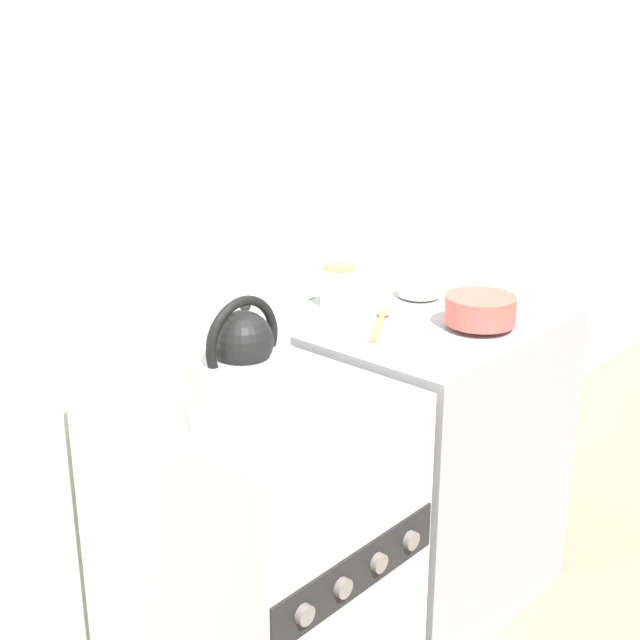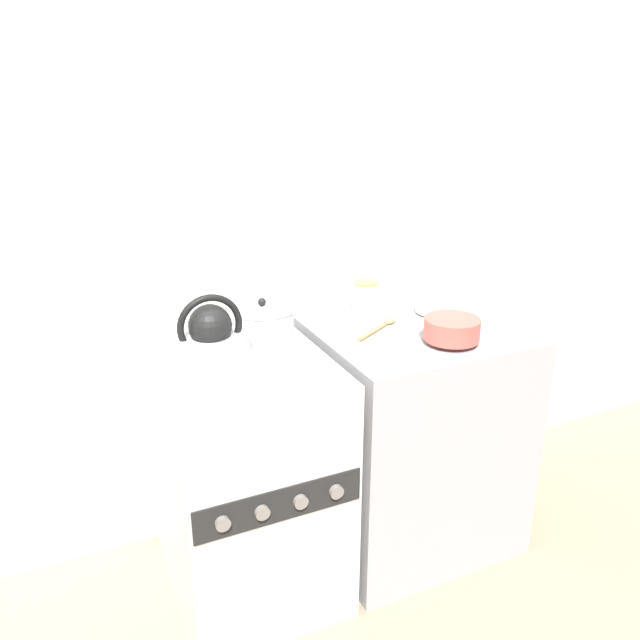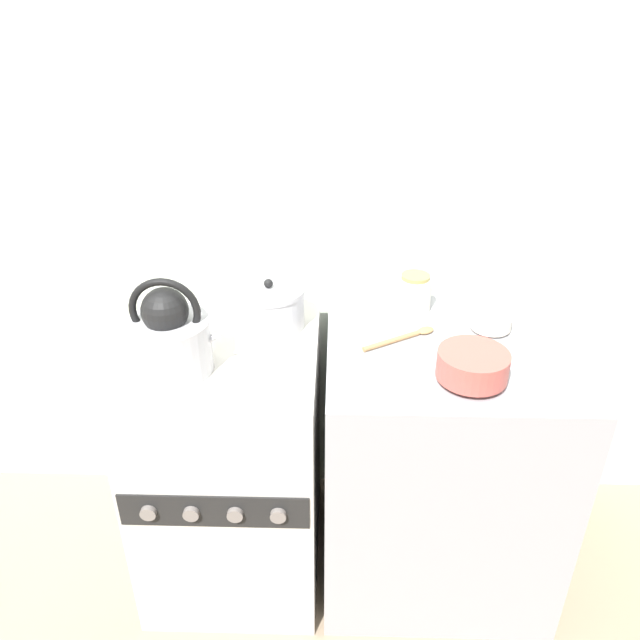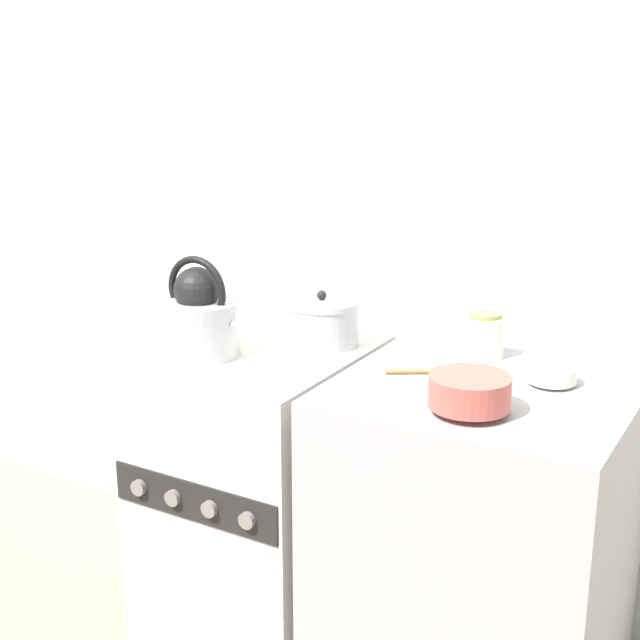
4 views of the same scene
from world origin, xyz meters
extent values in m
cube|color=silver|center=(0.00, 0.72, 1.25)|extent=(7.00, 0.06, 2.50)
cube|color=beige|center=(0.00, 0.32, 0.43)|extent=(0.55, 0.63, 0.86)
cube|color=black|center=(0.00, 0.00, 0.53)|extent=(0.52, 0.01, 0.11)
cylinder|color=slate|center=(-0.18, -0.01, 0.53)|extent=(0.04, 0.02, 0.04)
cylinder|color=slate|center=(-0.06, -0.01, 0.53)|extent=(0.04, 0.02, 0.04)
cylinder|color=slate|center=(0.06, -0.01, 0.53)|extent=(0.04, 0.02, 0.04)
cylinder|color=slate|center=(0.18, -0.01, 0.53)|extent=(0.04, 0.02, 0.04)
cube|color=#99999E|center=(0.66, 0.33, 0.44)|extent=(0.71, 0.65, 0.87)
cylinder|color=#B2B2B7|center=(-0.12, 0.20, 0.94)|extent=(0.23, 0.23, 0.15)
sphere|color=black|center=(-0.12, 0.20, 1.04)|extent=(0.13, 0.13, 0.13)
torus|color=black|center=(-0.12, 0.20, 1.04)|extent=(0.19, 0.02, 0.19)
cone|color=#B2B2B7|center=(-0.01, 0.20, 0.96)|extent=(0.11, 0.05, 0.09)
cylinder|color=#B2B2B7|center=(0.12, 0.45, 0.92)|extent=(0.21, 0.21, 0.12)
cylinder|color=#B2B2B7|center=(0.12, 0.45, 0.98)|extent=(0.22, 0.22, 0.01)
sphere|color=black|center=(0.12, 0.45, 1.00)|extent=(0.03, 0.03, 0.03)
cylinder|color=#B75147|center=(0.69, 0.15, 0.88)|extent=(0.08, 0.08, 0.02)
cylinder|color=#B75147|center=(0.69, 0.15, 0.92)|extent=(0.19, 0.19, 0.07)
cylinder|color=beige|center=(0.80, 0.43, 0.87)|extent=(0.05, 0.05, 0.01)
cylinder|color=beige|center=(0.80, 0.43, 0.90)|extent=(0.12, 0.12, 0.04)
cylinder|color=silver|center=(0.57, 0.55, 0.93)|extent=(0.11, 0.11, 0.11)
cylinder|color=#998C4C|center=(0.57, 0.55, 0.99)|extent=(0.09, 0.09, 0.01)
cylinder|color=#A37A4C|center=(0.49, 0.34, 0.88)|extent=(0.18, 0.11, 0.02)
ellipsoid|color=#A37A4C|center=(0.60, 0.40, 0.88)|extent=(0.07, 0.06, 0.02)
camera|label=1|loc=(-1.26, -1.02, 1.66)|focal=50.00mm
camera|label=2|loc=(-0.53, -1.43, 1.67)|focal=35.00mm
camera|label=3|loc=(0.32, -1.22, 1.82)|focal=35.00mm
camera|label=4|loc=(1.34, -1.65, 1.64)|focal=50.00mm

